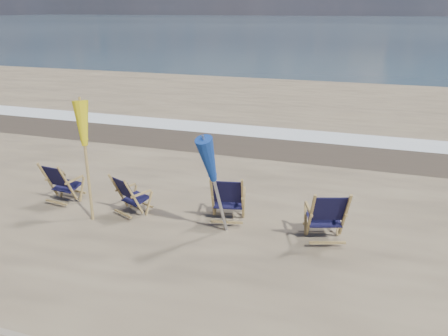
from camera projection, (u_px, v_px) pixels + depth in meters
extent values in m
plane|color=#334755|center=(364.00, 23.00, 121.40)|extent=(400.00, 400.00, 0.00)
cube|color=silver|center=(280.00, 133.00, 14.54)|extent=(200.00, 1.40, 0.01)
cube|color=#42362A|center=(271.00, 146.00, 13.20)|extent=(200.00, 2.60, 0.00)
cylinder|color=#9E8046|center=(87.00, 162.00, 8.38)|extent=(0.06, 0.06, 2.30)
cone|color=yellow|center=(83.00, 128.00, 8.14)|extent=(0.30, 0.30, 0.85)
cylinder|color=#A5A5AD|center=(217.00, 185.00, 7.59)|extent=(0.06, 0.06, 2.07)
cone|color=navy|center=(217.00, 155.00, 7.40)|extent=(0.30, 0.30, 0.85)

